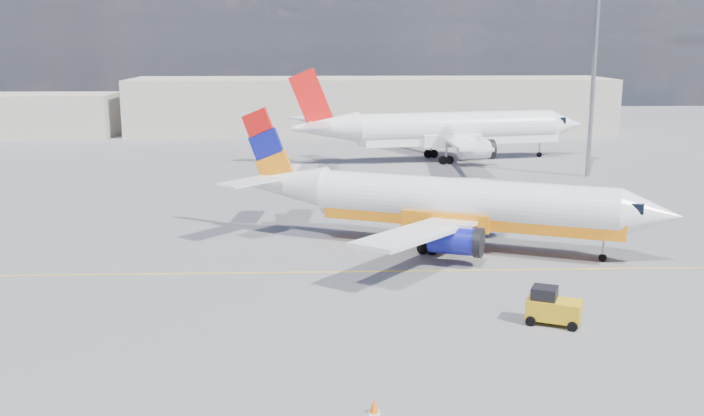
{
  "coord_description": "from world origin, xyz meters",
  "views": [
    {
      "loc": [
        -2.36,
        -41.53,
        13.41
      ],
      "look_at": [
        -0.54,
        4.71,
        3.5
      ],
      "focal_mm": 40.0,
      "sensor_mm": 36.0,
      "label": 1
    }
  ],
  "objects_px": {
    "main_jet": "(449,203)",
    "traffic_cone": "(374,406)",
    "gse_tug": "(552,307)",
    "second_jet": "(447,130)"
  },
  "relations": [
    {
      "from": "gse_tug",
      "to": "traffic_cone",
      "type": "bearing_deg",
      "value": -111.25
    },
    {
      "from": "second_jet",
      "to": "gse_tug",
      "type": "height_order",
      "value": "second_jet"
    },
    {
      "from": "gse_tug",
      "to": "traffic_cone",
      "type": "distance_m",
      "value": 12.86
    },
    {
      "from": "main_jet",
      "to": "gse_tug",
      "type": "relative_size",
      "value": 10.13
    },
    {
      "from": "gse_tug",
      "to": "second_jet",
      "type": "bearing_deg",
      "value": 110.99
    },
    {
      "from": "main_jet",
      "to": "gse_tug",
      "type": "height_order",
      "value": "main_jet"
    },
    {
      "from": "main_jet",
      "to": "traffic_cone",
      "type": "xyz_separation_m",
      "value": [
        -6.49,
        -23.35,
        -2.7
      ]
    },
    {
      "from": "gse_tug",
      "to": "traffic_cone",
      "type": "xyz_separation_m",
      "value": [
        -9.19,
        -8.97,
        -0.57
      ]
    },
    {
      "from": "main_jet",
      "to": "traffic_cone",
      "type": "distance_m",
      "value": 24.38
    },
    {
      "from": "gse_tug",
      "to": "main_jet",
      "type": "bearing_deg",
      "value": 125.13
    }
  ]
}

